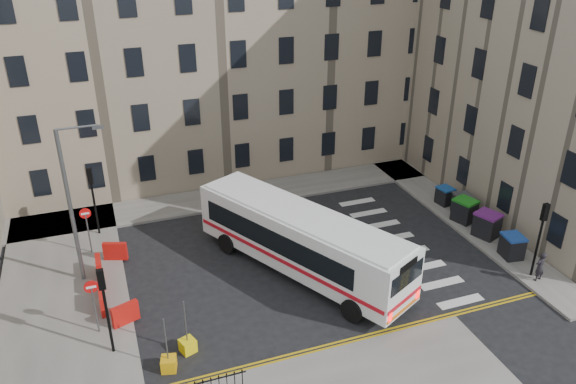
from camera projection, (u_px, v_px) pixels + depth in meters
ground at (334, 254)px, 30.87m from camera, size 120.00×120.00×0.00m
pavement_north at (194, 203)px, 36.26m from camera, size 36.00×3.20×0.15m
pavement_east at (434, 197)px, 36.97m from camera, size 2.40×26.00×0.15m
pavement_west at (64, 295)px, 27.39m from camera, size 6.00×22.00×0.15m
terrace_north at (150, 49)px, 38.01m from camera, size 38.30×10.80×17.20m
corner_east at (573, 37)px, 36.68m from camera, size 17.80×24.30×19.20m
traffic_light_east at (541, 229)px, 27.60m from camera, size 0.28×0.22×4.10m
traffic_light_nw at (92, 191)px, 31.42m from camera, size 0.28×0.22×4.10m
traffic_light_sw at (104, 299)px, 22.56m from camera, size 0.28×0.22×4.10m
streetlamp at (70, 205)px, 26.67m from camera, size 0.50×0.22×8.14m
no_entry_north at (87, 221)px, 29.92m from camera, size 0.60×0.08×3.00m
no_entry_south at (93, 296)px, 24.02m from camera, size 0.60×0.08×3.00m
roadworks_barriers at (108, 282)px, 27.38m from camera, size 1.66×6.26×1.00m
bus at (301, 239)px, 28.53m from camera, size 8.17×12.32×3.38m
wheelie_bin_a at (512, 246)px, 30.09m from camera, size 1.17×1.30×1.29m
wheelie_bin_b at (487, 225)px, 32.01m from camera, size 1.54×1.64×1.45m
wheelie_bin_c at (464, 210)px, 33.64m from camera, size 1.44×1.55×1.40m
wheelie_bin_d at (462, 204)px, 34.43m from camera, size 1.23×1.36×1.30m
wheelie_bin_e at (445, 196)px, 35.73m from camera, size 1.01×1.13×1.12m
pedestrian at (540, 266)px, 28.05m from camera, size 0.65×0.49×1.61m
bollard_yellow at (188, 346)px, 23.82m from camera, size 0.77×0.77×0.60m
bollard_chevron at (169, 364)px, 22.85m from camera, size 0.73×0.73×0.60m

